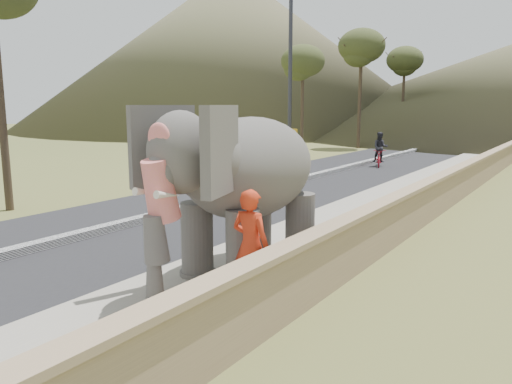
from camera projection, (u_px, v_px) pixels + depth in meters
ground at (94, 351)px, 6.83m from camera, size 160.00×160.00×0.00m
road at (233, 199)px, 17.76m from camera, size 7.00×120.00×0.03m
median at (233, 197)px, 17.74m from camera, size 0.35×120.00×0.22m
walkway at (366, 214)px, 15.01m from camera, size 3.00×120.00×0.15m
parapet at (423, 205)px, 14.03m from camera, size 0.30×120.00×1.10m
lamppost at (297, 66)px, 20.02m from camera, size 1.76×0.36×8.00m
signboard at (290, 148)px, 19.82m from camera, size 0.60×0.08×2.40m
hill_left at (233, 50)px, 70.77m from camera, size 60.00×60.00×22.00m
elephant_and_man at (251, 190)px, 9.64m from camera, size 2.45×4.39×3.13m
motorcyclist at (380, 154)px, 27.00m from camera, size 1.25×1.93×1.89m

